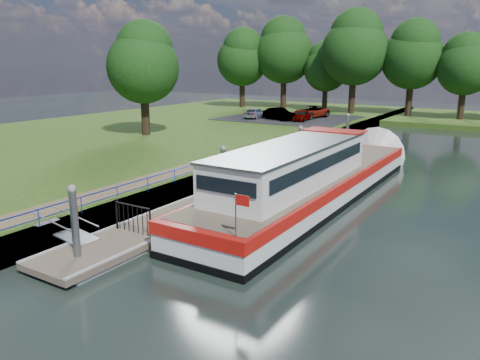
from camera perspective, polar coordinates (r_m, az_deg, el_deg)
The scene contains 17 objects.
ground at distance 17.75m, azimuth -17.80°, elevation -9.47°, with size 160.00×160.00×0.00m, color black.
riverbank at distance 40.31m, azimuth -18.28°, elevation 4.07°, with size 32.00×90.00×0.78m, color #2D4B15.
bank_edge at distance 30.23m, azimuth 0.89°, elevation 1.64°, with size 1.10×90.00×0.78m, color #473D2D.
footpath at distance 25.77m, azimuth -10.78°, elevation 0.15°, with size 1.60×40.00×0.05m, color brown.
carpark at distance 54.12m, azimuth 5.93°, elevation 7.52°, with size 14.00×12.00×0.06m, color black.
blue_fence at distance 21.14m, azimuth -16.74°, elevation -1.83°, with size 0.04×18.04×0.72m.
pontoon at distance 27.35m, azimuth 3.28°, elevation -0.15°, with size 2.50×30.00×0.56m.
mooring_piles at distance 27.10m, azimuth 3.31°, elevation 2.10°, with size 0.30×27.30×3.55m.
gangway at distance 19.18m, azimuth -20.41°, elevation -5.90°, with size 2.58×1.00×0.92m.
gate_panel at distance 18.72m, azimuth -12.94°, elevation -4.14°, with size 1.85×0.05×1.15m.
barge at distance 24.56m, azimuth 9.30°, elevation 0.22°, with size 4.36×21.15×4.78m.
horizon_trees at distance 60.66m, azimuth 19.04°, elevation 14.31°, with size 54.38×10.03×12.87m.
bank_tree_a at distance 41.79m, azimuth -11.68°, elevation 13.96°, with size 6.12×6.12×9.72m.
car_a at distance 51.38m, azimuth 7.58°, elevation 7.78°, with size 1.31×3.25×1.11m, color #999999.
car_b at distance 51.85m, azimuth 4.78°, elevation 8.03°, with size 1.40×4.01×1.32m, color #999999.
car_c at distance 53.52m, azimuth 1.95°, elevation 8.13°, with size 1.53×3.76×1.09m, color #999999.
car_d at distance 54.45m, azimuth 8.66°, elevation 8.22°, with size 2.22×4.82×1.34m, color #999999.
Camera 1 is at (12.76, -10.25, 6.87)m, focal length 35.00 mm.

